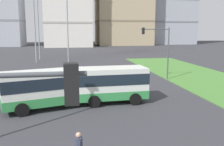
% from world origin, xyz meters
% --- Properties ---
extents(articulated_bus, '(12.02, 4.51, 3.00)m').
position_xyz_m(articulated_bus, '(-3.54, 12.67, 1.65)').
color(articulated_bus, silver).
rests_on(articulated_bus, ground).
extents(traffic_light_far_right, '(3.61, 0.28, 6.41)m').
position_xyz_m(traffic_light_far_right, '(6.77, 22.00, 4.36)').
color(traffic_light_far_right, '#474C51').
rests_on(traffic_light_far_right, ground).
extents(apartment_tower_eastcentre, '(19.25, 19.50, 36.60)m').
position_xyz_m(apartment_tower_eastcentre, '(40.25, 103.73, 18.32)').
color(apartment_tower_eastcentre, '#9EA3AD').
rests_on(apartment_tower_eastcentre, ground).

